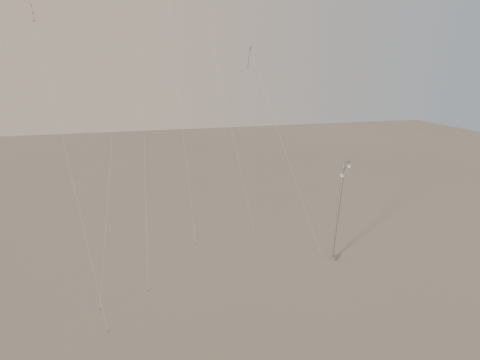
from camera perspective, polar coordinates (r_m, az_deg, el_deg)
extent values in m
plane|color=gray|center=(25.65, -3.43, -21.23)|extent=(160.00, 160.00, 0.00)
cylinder|color=gray|center=(33.66, 14.16, -11.44)|extent=(0.44, 0.44, 0.30)
cylinder|color=gray|center=(31.94, 14.69, -4.82)|extent=(0.59, 0.18, 8.65)
cylinder|color=gray|center=(30.85, 15.96, 2.85)|extent=(0.14, 0.14, 0.18)
cylinder|color=gray|center=(31.10, 16.16, 2.66)|extent=(0.46, 0.32, 0.07)
cylinder|color=gray|center=(31.35, 16.35, 2.47)|extent=(0.06, 0.06, 0.30)
ellipsoid|color=#B0B0AB|center=(31.39, 16.33, 2.21)|extent=(0.52, 0.52, 0.18)
cylinder|color=gray|center=(30.73, 15.64, 1.67)|extent=(0.53, 0.40, 0.07)
cylinder|color=gray|center=(30.51, 15.36, 1.20)|extent=(0.06, 0.06, 0.40)
ellipsoid|color=#B0B0AB|center=(30.57, 15.33, 0.84)|extent=(0.52, 0.52, 0.18)
cylinder|color=beige|center=(31.13, -32.66, 17.21)|extent=(5.87, 10.26, 34.64)
cylinder|color=beige|center=(28.23, -18.59, 10.44)|extent=(3.85, 9.11, 26.07)
cylinder|color=gray|center=(28.51, -20.58, -17.92)|extent=(0.06, 0.06, 0.10)
cylinder|color=beige|center=(36.07, -10.85, 24.67)|extent=(2.10, 8.11, 41.70)
cylinder|color=gray|center=(35.48, -6.77, -9.66)|extent=(0.06, 0.06, 0.10)
cylinder|color=maroon|center=(30.29, -29.09, 21.69)|extent=(0.11, 0.22, 1.48)
cylinder|color=beige|center=(26.13, -24.84, 3.02)|extent=(3.48, 8.31, 20.43)
cylinder|color=gray|center=(26.37, -19.50, -20.95)|extent=(0.06, 0.06, 0.10)
cube|color=black|center=(34.33, 1.55, 19.30)|extent=(0.25, 0.76, 0.74)
cylinder|color=black|center=(34.25, 1.29, 17.66)|extent=(0.21, 0.05, 1.32)
cylinder|color=beige|center=(32.77, 6.98, 4.13)|extent=(4.70, 6.53, 17.25)
cylinder|color=gray|center=(33.91, 12.28, -11.27)|extent=(0.06, 0.06, 0.10)
cylinder|color=beige|center=(39.20, -3.22, 16.05)|extent=(4.22, 11.73, 30.50)
cylinder|color=gray|center=(37.51, 2.19, -8.02)|extent=(0.06, 0.06, 0.10)
cylinder|color=beige|center=(30.39, -14.50, 11.32)|extent=(1.51, 10.64, 26.23)
cylinder|color=gray|center=(29.51, -13.90, -15.98)|extent=(0.06, 0.06, 0.10)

